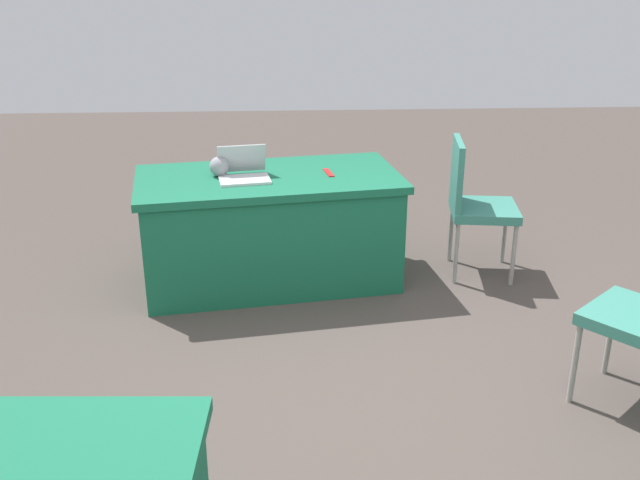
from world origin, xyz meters
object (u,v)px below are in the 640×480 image
Objects in this scene: laptop_silver at (244,173)px; yarn_ball at (219,166)px; scissors_red at (329,173)px; chair_tucked_right at (474,199)px; table_foreground at (270,228)px.

laptop_silver reaches higher than yarn_ball.
laptop_silver reaches higher than scissors_red.
chair_tucked_right is at bearing 80.47° from scissors_red.
chair_tucked_right is (-1.39, -0.04, 0.17)m from table_foreground.
yarn_ball is at bearing -97.80° from scissors_red.
scissors_red reaches higher than table_foreground.
yarn_ball is at bearing -0.96° from table_foreground.
laptop_silver is at bearing -78.60° from chair_tucked_right.
laptop_silver is at bearing 155.60° from yarn_ball.
yarn_ball is 0.72× the size of scissors_red.
table_foreground is at bearing -95.29° from scissors_red.
scissors_red is at bearing -175.28° from table_foreground.
chair_tucked_right is 1.57m from laptop_silver.
table_foreground is 1.40m from chair_tucked_right.
laptop_silver is 0.18m from yarn_ball.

